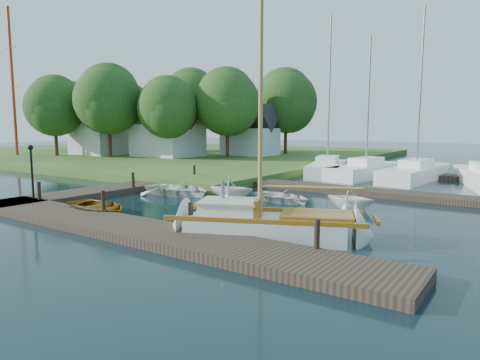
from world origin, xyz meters
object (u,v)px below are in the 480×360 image
Objects in this scene: marina_boat_1 at (366,170)px; radio_mast at (12,82)px; marina_boat_0 at (327,167)px; tree_0 at (55,106)px; tree_5 at (131,110)px; house_c at (250,135)px; house_b at (101,133)px; tree_3 at (228,102)px; mooring_post_3 at (317,234)px; tender_d at (351,195)px; lamp_post at (31,164)px; tender_a at (177,187)px; tender_b at (231,186)px; marina_boat_2 at (416,172)px; tree_1 at (109,100)px; tree_6 at (72,108)px; tree_7 at (286,101)px; dinghy at (96,204)px; house_a at (168,132)px; sailboat at (271,228)px; mooring_post_5 at (194,172)px; tree_2 at (168,108)px; mooring_post_4 at (133,180)px; mooring_post_1 at (103,201)px; tender_c at (281,195)px; mooring_post_0 at (39,191)px; mooring_post_2 at (191,214)px.

radio_mast is (-35.10, -5.69, 7.47)m from marina_boat_1.
marina_boat_0 is 1.35× the size of tree_0.
marina_boat_1 is 32.11m from tree_5.
house_b is at bearing -150.26° from house_c.
tree_3 reaches higher than house_c.
tender_d is (-1.78, 7.34, -0.11)m from mooring_post_3.
lamp_post is 0.63× the size of tender_a.
marina_boat_2 is (6.00, 12.52, -0.04)m from tender_b.
tree_1 is 12.66m from tree_6.
tender_d is 0.27× the size of tree_0.
tree_3 is 8.26m from tree_7.
tree_5 is (-28.33, 6.56, 4.84)m from marina_boat_0.
tree_1 is at bearing 58.33° from dinghy.
tree_1 is (6.00, 2.00, 0.56)m from tree_0.
tender_d is 27.91m from house_a.
tree_0 reaches higher than dinghy.
sailboat is 1.19× the size of tree_0.
sailboat is (10.87, -8.81, -0.36)m from mooring_post_5.
house_a is (-24.28, 1.80, 2.39)m from marina_boat_2.
mooring_post_3 is 47.24m from tree_6.
radio_mast reaches higher than house_a.
tree_6 is (-40.28, 1.85, 5.07)m from marina_boat_2.
tree_6 is at bearing 173.66° from tree_2.
tender_a is 0.48× the size of tree_5.
marina_boat_0 is at bearing 84.02° from sailboat.
tree_5 reaches higher than tender_b.
tree_5 is at bearing -173.05° from house_c.
mooring_post_4 is at bearing -50.91° from house_a.
marina_boat_1 reaches higher than mooring_post_1.
sailboat is at bearing -148.21° from tender_b.
radio_mast is at bearing 75.31° from dinghy.
tree_0 is 1.02× the size of tree_5.
tender_c is (2.63, 0.47, -0.28)m from tender_b.
tender_b is at bearing 102.00° from tender_d.
tree_1 is 18.44m from tree_7.
mooring_post_1 is 26.05m from tree_3.
tender_a is 0.74× the size of house_c.
tree_2 reaches higher than mooring_post_0.
tender_a is (3.01, 5.77, -0.30)m from mooring_post_0.
tree_6 is at bearing 150.69° from mooring_post_2.
marina_boat_2 is 35.11m from tree_5.
mooring_post_0 is at bearing 154.05° from marina_boat_2.
tender_a is (2.51, -4.23, -0.30)m from mooring_post_5.
mooring_post_2 is 4.50m from mooring_post_3.
tender_d is at bearing -156.21° from marina_boat_1.
mooring_post_3 is 0.13× the size of house_a.
mooring_post_0 is 0.35× the size of tender_b.
sailboat is 9.53m from tender_a.
house_b is at bearing 51.14° from tender_b.
tender_d is 12.61m from marina_boat_0.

